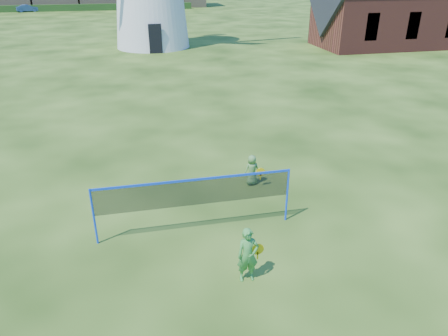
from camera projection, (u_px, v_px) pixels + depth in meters
name	position (u px, v px, depth m)	size (l,w,h in m)	color
ground	(221.00, 227.00, 11.17)	(220.00, 220.00, 0.00)	black
chapel	(393.00, 9.00, 35.69)	(13.15, 6.38, 11.12)	brown
badminton_net	(194.00, 193.00, 10.51)	(5.05, 0.05, 1.55)	blue
player_girl	(248.00, 255.00, 9.03)	(0.66, 0.35, 1.30)	#398B37
player_boy	(252.00, 170.00, 13.18)	(0.62, 0.43, 0.99)	#51843F
car_right	(28.00, 8.00, 65.51)	(1.16, 3.32, 1.09)	navy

